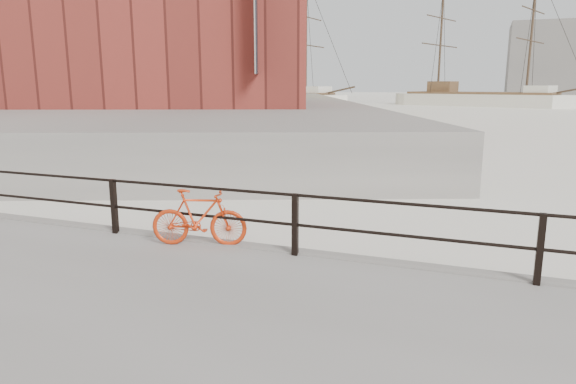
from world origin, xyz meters
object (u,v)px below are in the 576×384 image
Objects in this scene: bicycle at (199,218)px; schooner_left at (270,105)px; workboat_near at (140,125)px; schooner_mid at (478,106)px; workboat_far at (149,112)px.

bicycle is 0.06× the size of schooner_left.
workboat_near is at bearing -73.28° from schooner_left.
schooner_mid reaches higher than workboat_near.
workboat_near is (-23.74, -46.07, 0.00)m from schooner_mid.
schooner_left is (-29.90, -5.47, 0.00)m from schooner_mid.
schooner_left is at bearing 94.91° from bicycle.
bicycle is 0.06× the size of schooner_mid.
schooner_left reaches higher than bicycle.
schooner_mid is at bearing 18.45° from schooner_left.
bicycle is at bearing -60.21° from schooner_left.
bicycle is 32.63m from workboat_near.
bicycle is 0.12× the size of workboat_near.
schooner_mid reaches higher than workboat_far.
schooner_left is 41.06m from workboat_near.
workboat_near reaches higher than bicycle.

